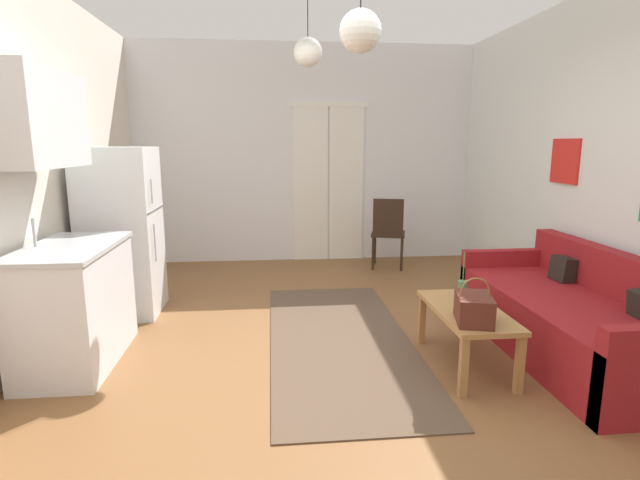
{
  "coord_description": "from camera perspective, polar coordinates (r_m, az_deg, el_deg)",
  "views": [
    {
      "loc": [
        -0.48,
        -3.14,
        1.6
      ],
      "look_at": [
        -0.07,
        0.84,
        0.81
      ],
      "focal_mm": 27.46,
      "sensor_mm": 36.0,
      "label": 1
    }
  ],
  "objects": [
    {
      "name": "bamboo_vase",
      "position": [
        3.77,
        16.24,
        -5.83
      ],
      "size": [
        0.07,
        0.07,
        0.39
      ],
      "color": "#47704C",
      "rests_on": "coffee_table"
    },
    {
      "name": "area_rug",
      "position": [
        4.14,
        2.29,
        -11.46
      ],
      "size": [
        1.14,
        2.8,
        0.01
      ],
      "primitive_type": "cube",
      "color": "brown",
      "rests_on": "ground_plane"
    },
    {
      "name": "pendant_lamp_far",
      "position": [
        4.71,
        -1.42,
        21.04
      ],
      "size": [
        0.26,
        0.26,
        0.62
      ],
      "color": "black"
    },
    {
      "name": "kitchen_counter",
      "position": [
        3.94,
        -27.54,
        -1.62
      ],
      "size": [
        0.58,
        1.09,
        2.09
      ],
      "color": "silver",
      "rests_on": "ground_plane"
    },
    {
      "name": "ground_plane",
      "position": [
        3.58,
        2.62,
        -16.22
      ],
      "size": [
        5.12,
        7.63,
        0.1
      ],
      "primitive_type": "cube",
      "color": "brown"
    },
    {
      "name": "wall_back",
      "position": [
        6.73,
        -1.65,
        9.81
      ],
      "size": [
        4.72,
        0.13,
        2.89
      ],
      "color": "silver",
      "rests_on": "ground_plane"
    },
    {
      "name": "refrigerator",
      "position": [
        4.93,
        -22.13,
        0.87
      ],
      "size": [
        0.67,
        0.66,
        1.57
      ],
      "color": "white",
      "rests_on": "ground_plane"
    },
    {
      "name": "couch",
      "position": [
        4.26,
        27.69,
        -8.28
      ],
      "size": [
        0.87,
        2.06,
        0.79
      ],
      "color": "maroon",
      "rests_on": "ground_plane"
    },
    {
      "name": "coffee_table",
      "position": [
        3.72,
        16.72,
        -8.59
      ],
      "size": [
        0.45,
        0.95,
        0.43
      ],
      "color": "#A87542",
      "rests_on": "ground_plane"
    },
    {
      "name": "pendant_lamp_near",
      "position": [
        2.74,
        4.65,
        23.14
      ],
      "size": [
        0.22,
        0.22,
        0.83
      ],
      "color": "black"
    },
    {
      "name": "accent_chair",
      "position": [
        6.31,
        7.95,
        1.19
      ],
      "size": [
        0.51,
        0.5,
        0.92
      ],
      "rotation": [
        0.0,
        0.0,
        2.86
      ],
      "color": "black",
      "rests_on": "ground_plane"
    },
    {
      "name": "handbag",
      "position": [
        3.41,
        17.5,
        -7.59
      ],
      "size": [
        0.29,
        0.36,
        0.31
      ],
      "color": "#512319",
      "rests_on": "coffee_table"
    }
  ]
}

